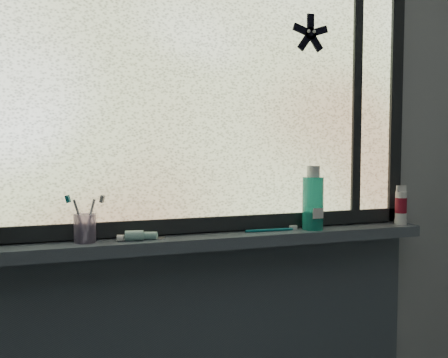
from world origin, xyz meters
TOP-DOWN VIEW (x-y plane):
  - wall_back at (0.00, 1.30)m, footprint 3.00×0.01m
  - windowsill at (0.00, 1.23)m, footprint 1.62×0.14m
  - window_pane at (0.00, 1.28)m, footprint 1.50×0.01m
  - frame_bottom at (0.00, 1.28)m, footprint 1.60×0.03m
  - frame_right at (0.78, 1.28)m, footprint 0.05×0.03m
  - frame_mullion at (0.60, 1.28)m, footprint 0.03×0.03m
  - starfish_sticker at (0.40, 1.27)m, footprint 0.15×0.02m
  - toothpaste_tube at (-0.23, 1.21)m, footprint 0.18×0.09m
  - toothbrush_cup at (-0.39, 1.24)m, footprint 0.09×0.09m
  - toothbrush_lying at (0.23, 1.23)m, footprint 0.22×0.03m
  - mouthwash_bottle at (0.39, 1.22)m, footprint 0.08×0.08m
  - cream_tube at (0.77, 1.22)m, footprint 0.04×0.04m

SIDE VIEW (x-z plane):
  - windowsill at x=0.00m, z-range 0.98..1.02m
  - toothbrush_lying at x=0.23m, z-range 1.02..1.03m
  - toothpaste_tube at x=-0.23m, z-range 1.02..1.05m
  - frame_bottom at x=0.00m, z-range 1.02..1.07m
  - toothbrush_cup at x=-0.39m, z-range 1.02..1.11m
  - cream_tube at x=0.77m, z-range 1.05..1.15m
  - mouthwash_bottle at x=0.39m, z-range 1.04..1.23m
  - wall_back at x=0.00m, z-range 0.00..2.50m
  - frame_right at x=0.78m, z-range 0.98..2.08m
  - window_pane at x=0.00m, z-range 1.03..2.03m
  - frame_mullion at x=0.60m, z-range 1.03..2.03m
  - starfish_sticker at x=0.40m, z-range 1.65..1.79m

